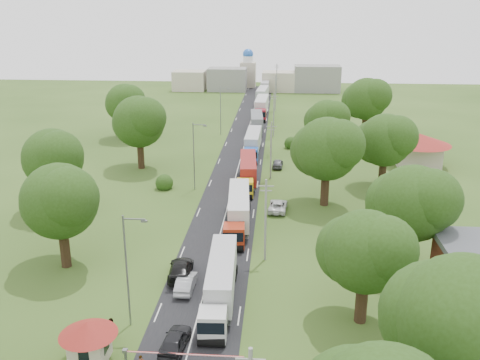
# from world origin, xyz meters

# --- Properties ---
(ground) EXTENTS (260.00, 260.00, 0.00)m
(ground) POSITION_xyz_m (0.00, 0.00, 0.00)
(ground) COLOR #2C4617
(ground) RESTS_ON ground
(road) EXTENTS (8.00, 200.00, 0.04)m
(road) POSITION_xyz_m (0.00, 20.00, 0.00)
(road) COLOR black
(road) RESTS_ON ground
(boom_barrier) EXTENTS (9.22, 0.35, 1.18)m
(boom_barrier) POSITION_xyz_m (-1.36, -25.00, 0.89)
(boom_barrier) COLOR slate
(boom_barrier) RESTS_ON ground
(guard_booth) EXTENTS (4.40, 4.40, 3.45)m
(guard_booth) POSITION_xyz_m (-7.20, -25.00, 2.16)
(guard_booth) COLOR #BCB39C
(guard_booth) RESTS_ON ground
(info_sign) EXTENTS (0.12, 3.10, 4.10)m
(info_sign) POSITION_xyz_m (5.20, 35.00, 3.00)
(info_sign) COLOR slate
(info_sign) RESTS_ON ground
(pole_1) EXTENTS (1.60, 0.24, 9.00)m
(pole_1) POSITION_xyz_m (5.50, -7.00, 4.68)
(pole_1) COLOR gray
(pole_1) RESTS_ON ground
(pole_2) EXTENTS (1.60, 0.24, 9.00)m
(pole_2) POSITION_xyz_m (5.50, 21.00, 4.68)
(pole_2) COLOR gray
(pole_2) RESTS_ON ground
(pole_3) EXTENTS (1.60, 0.24, 9.00)m
(pole_3) POSITION_xyz_m (5.50, 49.00, 4.68)
(pole_3) COLOR gray
(pole_3) RESTS_ON ground
(pole_4) EXTENTS (1.60, 0.24, 9.00)m
(pole_4) POSITION_xyz_m (5.50, 77.00, 4.68)
(pole_4) COLOR gray
(pole_4) RESTS_ON ground
(pole_5) EXTENTS (1.60, 0.24, 9.00)m
(pole_5) POSITION_xyz_m (5.50, 105.00, 4.68)
(pole_5) COLOR gray
(pole_5) RESTS_ON ground
(lamp_0) EXTENTS (2.03, 0.22, 10.00)m
(lamp_0) POSITION_xyz_m (-5.35, -20.00, 5.55)
(lamp_0) COLOR slate
(lamp_0) RESTS_ON ground
(lamp_1) EXTENTS (2.03, 0.22, 10.00)m
(lamp_1) POSITION_xyz_m (-5.35, 15.00, 5.55)
(lamp_1) COLOR slate
(lamp_1) RESTS_ON ground
(lamp_2) EXTENTS (2.03, 0.22, 10.00)m
(lamp_2) POSITION_xyz_m (-5.35, 50.00, 5.55)
(lamp_2) COLOR slate
(lamp_2) RESTS_ON ground
(tree_1) EXTENTS (9.60, 9.60, 12.05)m
(tree_1) POSITION_xyz_m (17.99, -29.83, 7.85)
(tree_1) COLOR #382616
(tree_1) RESTS_ON ground
(tree_2) EXTENTS (8.00, 8.00, 10.10)m
(tree_2) POSITION_xyz_m (13.99, -17.86, 6.60)
(tree_2) COLOR #382616
(tree_2) RESTS_ON ground
(tree_3) EXTENTS (8.80, 8.80, 11.07)m
(tree_3) POSITION_xyz_m (19.99, -7.84, 7.22)
(tree_3) COLOR #382616
(tree_3) RESTS_ON ground
(tree_4) EXTENTS (9.60, 9.60, 12.05)m
(tree_4) POSITION_xyz_m (12.99, 10.17, 7.85)
(tree_4) COLOR #382616
(tree_4) RESTS_ON ground
(tree_5) EXTENTS (8.80, 8.80, 11.07)m
(tree_5) POSITION_xyz_m (21.99, 18.16, 7.22)
(tree_5) COLOR #382616
(tree_5) RESTS_ON ground
(tree_6) EXTENTS (8.00, 8.00, 10.10)m
(tree_6) POSITION_xyz_m (14.99, 35.14, 6.60)
(tree_6) COLOR #382616
(tree_6) RESTS_ON ground
(tree_7) EXTENTS (9.60, 9.60, 12.05)m
(tree_7) POSITION_xyz_m (23.99, 50.17, 7.85)
(tree_7) COLOR #382616
(tree_7) RESTS_ON ground
(tree_10) EXTENTS (8.80, 8.80, 11.07)m
(tree_10) POSITION_xyz_m (-15.01, -9.84, 7.22)
(tree_10) COLOR #382616
(tree_10) RESTS_ON ground
(tree_11) EXTENTS (8.80, 8.80, 11.07)m
(tree_11) POSITION_xyz_m (-22.01, 5.16, 7.22)
(tree_11) COLOR #382616
(tree_11) RESTS_ON ground
(tree_12) EXTENTS (9.60, 9.60, 12.05)m
(tree_12) POSITION_xyz_m (-16.01, 25.17, 7.85)
(tree_12) COLOR #382616
(tree_12) RESTS_ON ground
(tree_13) EXTENTS (8.80, 8.80, 11.07)m
(tree_13) POSITION_xyz_m (-24.01, 45.16, 7.22)
(tree_13) COLOR #382616
(tree_13) RESTS_ON ground
(house_cream) EXTENTS (10.08, 10.08, 5.80)m
(house_cream) POSITION_xyz_m (30.00, 30.00, 3.64)
(house_cream) COLOR #BCB39C
(house_cream) RESTS_ON ground
(distant_town) EXTENTS (52.00, 8.00, 8.00)m
(distant_town) POSITION_xyz_m (0.68, 110.00, 3.49)
(distant_town) COLOR gray
(distant_town) RESTS_ON ground
(church) EXTENTS (5.00, 5.00, 12.30)m
(church) POSITION_xyz_m (-4.00, 118.00, 5.39)
(church) COLOR #BCB39C
(church) RESTS_ON ground
(truck_0) EXTENTS (2.84, 13.76, 3.80)m
(truck_0) POSITION_xyz_m (1.74, -15.73, 2.02)
(truck_0) COLOR silver
(truck_0) RESTS_ON ground
(truck_1) EXTENTS (3.24, 14.41, 3.98)m
(truck_1) POSITION_xyz_m (1.97, 1.69, 2.11)
(truck_1) COLOR #9E2912
(truck_1) RESTS_ON ground
(truck_2) EXTENTS (3.07, 13.78, 3.80)m
(truck_2) POSITION_xyz_m (2.12, 17.88, 2.02)
(truck_2) COLOR yellow
(truck_2) RESTS_ON ground
(truck_3) EXTENTS (2.62, 14.19, 3.93)m
(truck_3) POSITION_xyz_m (1.99, 34.94, 2.09)
(truck_3) COLOR #1D52AF
(truck_3) RESTS_ON ground
(truck_4) EXTENTS (3.14, 14.02, 3.87)m
(truck_4) POSITION_xyz_m (1.87, 51.94, 2.05)
(truck_4) COLOR #BABABA
(truck_4) RESTS_ON ground
(truck_5) EXTENTS (3.06, 15.64, 4.33)m
(truck_5) POSITION_xyz_m (2.26, 69.61, 2.30)
(truck_5) COLOR maroon
(truck_5) RESTS_ON ground
(truck_6) EXTENTS (3.22, 14.52, 4.01)m
(truck_6) POSITION_xyz_m (1.78, 87.71, 2.13)
(truck_6) COLOR #296F2D
(truck_6) RESTS_ON ground
(truck_7) EXTENTS (2.54, 13.80, 3.82)m
(truck_7) POSITION_xyz_m (2.11, 104.38, 2.03)
(truck_7) COLOR silver
(truck_7) RESTS_ON ground
(car_lane_front) EXTENTS (2.24, 4.65, 1.53)m
(car_lane_front) POSITION_xyz_m (-1.08, -23.03, 0.77)
(car_lane_front) COLOR black
(car_lane_front) RESTS_ON ground
(car_lane_mid) EXTENTS (1.63, 4.45, 1.46)m
(car_lane_mid) POSITION_xyz_m (-1.79, -13.85, 0.73)
(car_lane_mid) COLOR #A4A6AC
(car_lane_mid) RESTS_ON ground
(car_lane_rear) EXTENTS (2.78, 5.83, 1.64)m
(car_lane_rear) POSITION_xyz_m (-2.74, -11.40, 0.82)
(car_lane_rear) COLOR black
(car_lane_rear) RESTS_ON ground
(car_verge_near) EXTENTS (2.68, 5.15, 1.39)m
(car_verge_near) POSITION_xyz_m (6.74, 7.34, 0.69)
(car_verge_near) COLOR silver
(car_verge_near) RESTS_ON ground
(car_verge_far) EXTENTS (1.89, 4.25, 1.42)m
(car_verge_far) POSITION_xyz_m (6.58, 27.03, 0.71)
(car_verge_far) COLOR #4C4E52
(car_verge_far) RESTS_ON ground
(pedestrian_booth) EXTENTS (0.80, 0.95, 1.76)m
(pedestrian_booth) POSITION_xyz_m (-6.50, -22.00, 0.88)
(pedestrian_booth) COLOR gray
(pedestrian_booth) RESTS_ON ground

